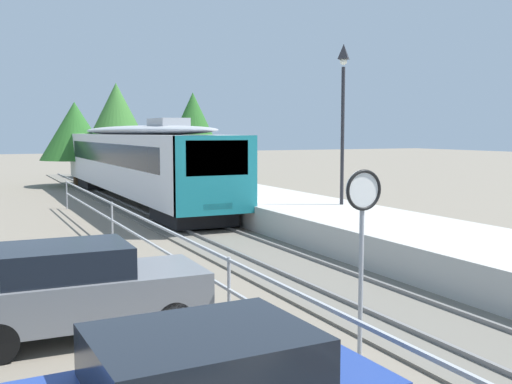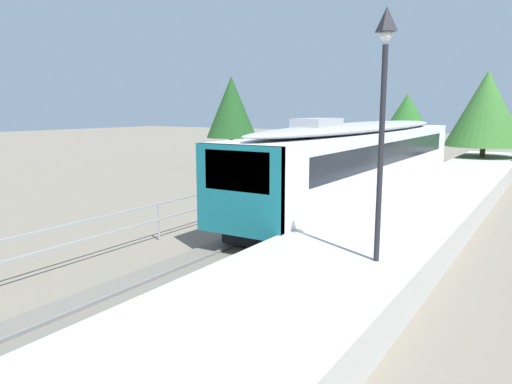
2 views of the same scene
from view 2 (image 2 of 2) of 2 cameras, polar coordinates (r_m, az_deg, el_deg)
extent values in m
plane|color=slate|center=(16.56, -8.20, -5.04)|extent=(160.00, 160.00, 0.00)
cube|color=#6B665B|center=(14.84, 0.72, -6.56)|extent=(3.20, 60.00, 0.06)
cube|color=slate|center=(15.19, -1.61, -5.90)|extent=(0.08, 60.00, 0.08)
cube|color=slate|center=(14.47, 3.16, -6.71)|extent=(0.08, 60.00, 0.08)
cube|color=silver|center=(22.46, 12.75, 3.79)|extent=(2.80, 20.54, 2.55)
cube|color=#19757F|center=(13.38, -2.06, 0.15)|extent=(2.80, 0.24, 2.55)
cube|color=black|center=(13.24, -2.27, 2.49)|extent=(2.13, 0.08, 1.12)
cube|color=black|center=(22.42, 12.79, 4.82)|extent=(2.82, 17.25, 0.92)
ellipsoid|color=#A8AAAF|center=(22.36, 12.89, 7.50)|extent=(2.69, 19.72, 0.44)
cube|color=#A8AAAF|center=(17.59, 7.27, 8.04)|extent=(1.10, 2.20, 0.36)
cube|color=#EAE5C6|center=(13.53, -2.20, -4.05)|extent=(1.00, 0.10, 0.20)
cube|color=black|center=(15.62, 2.75, -4.28)|extent=(2.24, 3.20, 0.55)
cube|color=black|center=(30.12, 17.68, 2.05)|extent=(2.24, 3.20, 0.55)
cube|color=#B7B5AD|center=(13.38, 12.75, -6.75)|extent=(3.90, 60.00, 0.90)
cylinder|color=#232328|center=(10.61, 14.51, 4.07)|extent=(0.12, 0.12, 4.60)
pyramid|color=#232328|center=(10.72, 15.18, 19.12)|extent=(0.34, 0.34, 0.50)
sphere|color=silver|center=(10.67, 15.10, 17.43)|extent=(0.24, 0.24, 0.24)
cylinder|color=#9EA0A5|center=(15.88, -11.42, -3.45)|extent=(0.06, 0.06, 1.25)
cylinder|color=#9EA0A5|center=(23.11, 4.12, 0.81)|extent=(0.06, 0.06, 1.25)
cylinder|color=brown|center=(32.86, 17.12, 3.38)|extent=(0.36, 0.36, 1.63)
cone|color=#286023|center=(32.69, 17.35, 7.90)|extent=(4.28, 4.28, 3.56)
cylinder|color=brown|center=(37.73, 25.14, 3.67)|extent=(0.36, 0.36, 1.65)
cone|color=#38702D|center=(37.58, 25.52, 8.90)|extent=(5.29, 5.29, 5.24)
cylinder|color=brown|center=(35.67, -2.87, 4.70)|extent=(0.36, 0.36, 2.17)
cone|color=#1E4C1E|center=(35.53, -2.91, 9.99)|extent=(3.66, 3.66, 4.39)
camera|label=1|loc=(16.34, -83.25, -1.83)|focal=42.66mm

